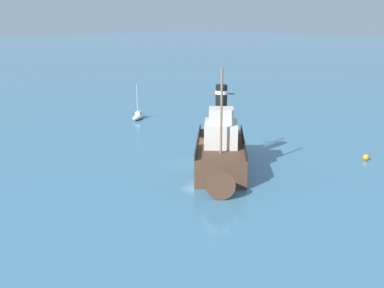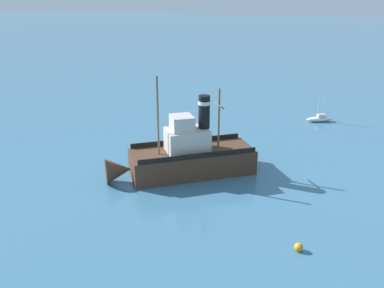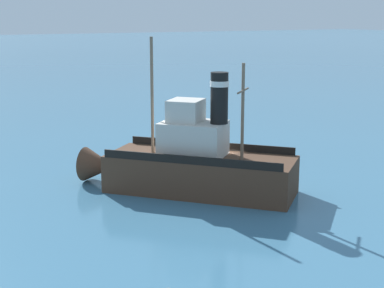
{
  "view_description": "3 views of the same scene",
  "coord_description": "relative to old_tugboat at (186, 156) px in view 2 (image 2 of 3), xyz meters",
  "views": [
    {
      "loc": [
        32.09,
        31.38,
        14.06
      ],
      "look_at": [
        1.25,
        0.55,
        2.42
      ],
      "focal_mm": 45.0,
      "sensor_mm": 36.0,
      "label": 1
    },
    {
      "loc": [
        -16.56,
        35.71,
        16.79
      ],
      "look_at": [
        -0.92,
        2.59,
        3.17
      ],
      "focal_mm": 38.0,
      "sensor_mm": 36.0,
      "label": 2
    },
    {
      "loc": [
        -32.27,
        20.82,
        11.31
      ],
      "look_at": [
        1.12,
        1.87,
        2.78
      ],
      "focal_mm": 55.0,
      "sensor_mm": 36.0,
      "label": 3
    }
  ],
  "objects": [
    {
      "name": "sailboat_white",
      "position": [
        -9.17,
        -23.65,
        -1.4
      ],
      "size": [
        3.78,
        3.01,
        4.9
      ],
      "color": "white",
      "rests_on": "ground"
    },
    {
      "name": "old_tugboat",
      "position": [
        0.0,
        0.0,
        0.0
      ],
      "size": [
        12.99,
        12.11,
        9.9
      ],
      "color": "#4C3323",
      "rests_on": "ground"
    },
    {
      "name": "ground_plane",
      "position": [
        0.35,
        -2.73,
        -1.83
      ],
      "size": [
        600.0,
        600.0,
        0.0
      ],
      "primitive_type": "plane",
      "color": "teal"
    },
    {
      "name": "mooring_buoy",
      "position": [
        -12.72,
        8.27,
        -1.52
      ],
      "size": [
        0.61,
        0.61,
        0.61
      ],
      "primitive_type": "sphere",
      "color": "orange",
      "rests_on": "ground"
    }
  ]
}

